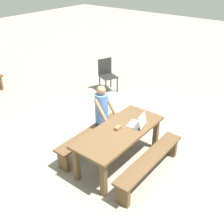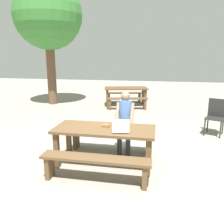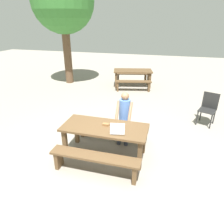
# 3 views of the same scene
# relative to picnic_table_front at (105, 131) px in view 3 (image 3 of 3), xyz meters

# --- Properties ---
(ground_plane) EXTENTS (30.00, 30.00, 0.00)m
(ground_plane) POSITION_rel_picnic_table_front_xyz_m (0.00, 0.00, -0.62)
(ground_plane) COLOR gray
(picnic_table_front) EXTENTS (1.87, 0.81, 0.73)m
(picnic_table_front) POSITION_rel_picnic_table_front_xyz_m (0.00, 0.00, 0.00)
(picnic_table_front) COLOR brown
(picnic_table_front) RESTS_ON ground
(bench_near) EXTENTS (1.81, 0.30, 0.44)m
(bench_near) POSITION_rel_picnic_table_front_xyz_m (0.00, -0.67, -0.29)
(bench_near) COLOR brown
(bench_near) RESTS_ON ground
(bench_far) EXTENTS (1.81, 0.30, 0.44)m
(bench_far) POSITION_rel_picnic_table_front_xyz_m (0.00, 0.67, -0.29)
(bench_far) COLOR brown
(bench_far) RESTS_ON ground
(laptop) EXTENTS (0.34, 0.34, 0.25)m
(laptop) POSITION_rel_picnic_table_front_xyz_m (0.33, -0.18, 0.17)
(laptop) COLOR silver
(laptop) RESTS_ON picnic_table_front
(small_pouch) EXTENTS (0.14, 0.07, 0.05)m
(small_pouch) POSITION_rel_picnic_table_front_xyz_m (0.01, 0.05, 0.13)
(small_pouch) COLOR olive
(small_pouch) RESTS_ON picnic_table_front
(person_seated) EXTENTS (0.37, 0.39, 1.32)m
(person_seated) POSITION_rel_picnic_table_front_xyz_m (0.30, 0.63, 0.13)
(person_seated) COLOR #333847
(person_seated) RESTS_ON ground
(plastic_chair) EXTENTS (0.57, 0.57, 0.93)m
(plastic_chair) POSITION_rel_picnic_table_front_xyz_m (2.46, 2.29, -0.12)
(plastic_chair) COLOR #262626
(plastic_chair) RESTS_ON ground
(picnic_table_mid) EXTENTS (1.86, 1.19, 0.76)m
(picnic_table_mid) POSITION_rel_picnic_table_front_xyz_m (-0.33, 5.39, 0.02)
(picnic_table_mid) COLOR brown
(picnic_table_mid) RESTS_ON ground
(bench_mid_south) EXTENTS (1.58, 0.64, 0.45)m
(bench_mid_south) POSITION_rel_picnic_table_front_xyz_m (-0.18, 4.71, -0.29)
(bench_mid_south) COLOR brown
(bench_mid_south) RESTS_ON ground
(bench_mid_north) EXTENTS (1.58, 0.64, 0.45)m
(bench_mid_north) POSITION_rel_picnic_table_front_xyz_m (-0.49, 6.08, -0.29)
(bench_mid_north) COLOR brown
(bench_mid_north) RESTS_ON ground
(tree_left) EXTENTS (2.71, 2.71, 4.94)m
(tree_left) POSITION_rel_picnic_table_front_xyz_m (-3.46, 5.22, 2.93)
(tree_left) COLOR brown
(tree_left) RESTS_ON ground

